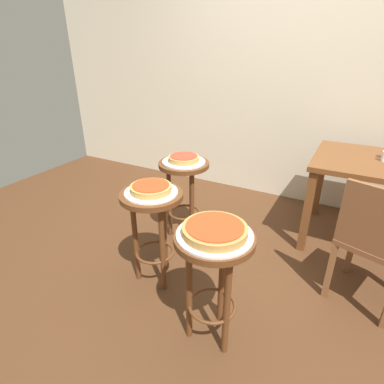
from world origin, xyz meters
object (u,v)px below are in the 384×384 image
object	(u,v)px
pizza_leftside	(184,158)
stool_foreground	(214,264)
pizza_middle	(151,188)
stool_leftside	(184,182)
condiment_shaker	(384,156)
stool_middle	(153,216)
serving_plate_foreground	(215,235)
wooden_chair	(376,242)
pizza_foreground	(215,230)
serving_plate_leftside	(184,162)
dining_table	(373,174)
serving_plate_middle	(151,192)

from	to	relation	value
pizza_leftside	stool_foreground	bearing A→B (deg)	-52.11
pizza_middle	stool_leftside	world-z (taller)	pizza_middle
stool_foreground	condiment_shaker	world-z (taller)	condiment_shaker
stool_leftside	condiment_shaker	world-z (taller)	condiment_shaker
stool_middle	stool_foreground	bearing A→B (deg)	-24.40
serving_plate_foreground	wooden_chair	bearing A→B (deg)	43.24
pizza_foreground	pizza_middle	xyz separation A→B (m)	(-0.56, 0.25, 0.00)
condiment_shaker	wooden_chair	distance (m)	0.82
serving_plate_leftside	pizza_middle	bearing A→B (deg)	-80.34
pizza_foreground	dining_table	world-z (taller)	pizza_foreground
serving_plate_middle	serving_plate_leftside	distance (m)	0.60
pizza_foreground	pizza_middle	size ratio (longest dim) A/B	1.23
pizza_foreground	wooden_chair	bearing A→B (deg)	43.24
stool_leftside	pizza_foreground	bearing A→B (deg)	-52.11
stool_middle	pizza_middle	bearing A→B (deg)	180.00
pizza_middle	serving_plate_middle	bearing A→B (deg)	0.00
stool_leftside	serving_plate_middle	bearing A→B (deg)	-80.34
stool_middle	dining_table	distance (m)	1.75
stool_leftside	dining_table	size ratio (longest dim) A/B	0.77
wooden_chair	serving_plate_middle	bearing A→B (deg)	-161.00
serving_plate_middle	stool_foreground	bearing A→B (deg)	-24.40
serving_plate_middle	wooden_chair	xyz separation A→B (m)	(1.31, 0.45, -0.22)
serving_plate_foreground	pizza_foreground	distance (m)	0.03
serving_plate_foreground	pizza_leftside	distance (m)	1.07
pizza_foreground	pizza_leftside	xyz separation A→B (m)	(-0.66, 0.85, 0.00)
pizza_middle	dining_table	bearing A→B (deg)	44.09
stool_foreground	stool_middle	size ratio (longest dim) A/B	1.00
condiment_shaker	pizza_middle	bearing A→B (deg)	-136.83
stool_foreground	pizza_middle	size ratio (longest dim) A/B	2.60
serving_plate_leftside	condiment_shaker	xyz separation A→B (m)	(1.39, 0.62, 0.09)
pizza_foreground	condiment_shaker	xyz separation A→B (m)	(0.73, 1.47, 0.06)
stool_foreground	pizza_leftside	size ratio (longest dim) A/B	2.78
serving_plate_middle	condiment_shaker	distance (m)	1.77
pizza_foreground	serving_plate_leftside	xyz separation A→B (m)	(-0.66, 0.85, -0.03)
serving_plate_leftside	serving_plate_middle	bearing A→B (deg)	-80.34
serving_plate_foreground	serving_plate_leftside	xyz separation A→B (m)	(-0.66, 0.85, 0.00)
stool_leftside	wooden_chair	bearing A→B (deg)	-5.86
dining_table	pizza_foreground	bearing A→B (deg)	-115.32
pizza_leftside	dining_table	bearing A→B (deg)	24.57
stool_leftside	condiment_shaker	xyz separation A→B (m)	(1.39, 0.62, 0.26)
serving_plate_middle	wooden_chair	bearing A→B (deg)	19.00
pizza_middle	condiment_shaker	bearing A→B (deg)	43.17
serving_plate_foreground	pizza_leftside	xyz separation A→B (m)	(-0.66, 0.85, 0.03)
serving_plate_foreground	wooden_chair	distance (m)	1.05
stool_middle	pizza_middle	distance (m)	0.21
stool_middle	pizza_middle	xyz separation A→B (m)	(-0.00, 0.00, 0.21)
pizza_middle	dining_table	size ratio (longest dim) A/B	0.29
stool_middle	wooden_chair	world-z (taller)	wooden_chair
pizza_foreground	serving_plate_middle	bearing A→B (deg)	155.60
serving_plate_middle	pizza_middle	distance (m)	0.03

